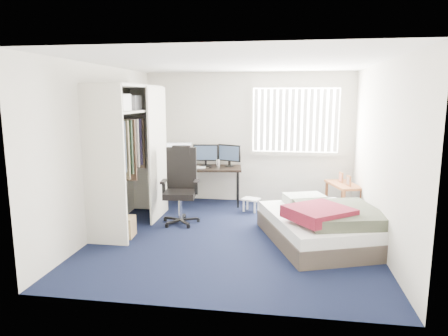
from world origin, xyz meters
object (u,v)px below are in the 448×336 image
object	(u,v)px
bed	(323,224)
nightstand	(344,187)
desk	(203,165)
office_chair	(181,193)

from	to	relation	value
bed	nightstand	bearing A→B (deg)	72.39
desk	nightstand	bearing A→B (deg)	-7.03
nightstand	bed	xyz separation A→B (m)	(-0.47, -1.49, -0.21)
desk	bed	bearing A→B (deg)	-40.85
office_chair	nightstand	world-z (taller)	office_chair
desk	office_chair	bearing A→B (deg)	-96.21
desk	office_chair	world-z (taller)	office_chair
office_chair	bed	size ratio (longest dim) A/B	0.58
desk	bed	xyz separation A→B (m)	(2.09, -1.81, -0.49)
bed	office_chair	bearing A→B (deg)	164.44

